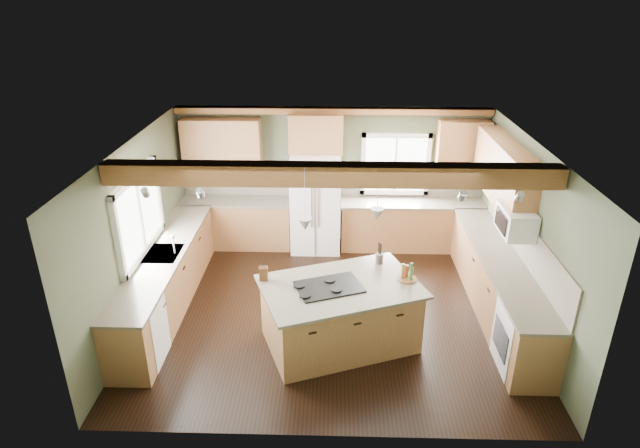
{
  "coord_description": "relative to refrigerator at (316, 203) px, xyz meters",
  "views": [
    {
      "loc": [
        0.04,
        -6.93,
        4.58
      ],
      "look_at": [
        -0.17,
        0.3,
        1.31
      ],
      "focal_mm": 30.0,
      "sensor_mm": 36.0,
      "label": 1
    }
  ],
  "objects": [
    {
      "name": "floor",
      "position": [
        0.3,
        -2.12,
        -0.9
      ],
      "size": [
        5.6,
        5.6,
        0.0
      ],
      "primitive_type": "plane",
      "color": "black",
      "rests_on": "ground"
    },
    {
      "name": "utensil_crock",
      "position": [
        0.99,
        -2.28,
        0.09
      ],
      "size": [
        0.12,
        0.12,
        0.15
      ],
      "primitive_type": "cylinder",
      "rotation": [
        0.0,
        0.0,
        0.11
      ],
      "color": "#3C3530",
      "rests_on": "island_top"
    },
    {
      "name": "upper_cab_back_corner",
      "position": [
        2.6,
        0.21,
        1.05
      ],
      "size": [
        0.9,
        0.35,
        0.9
      ],
      "primitive_type": "cube",
      "color": "brown",
      "rests_on": "wall_back"
    },
    {
      "name": "refrigerator",
      "position": [
        0.0,
        0.0,
        0.0
      ],
      "size": [
        0.9,
        0.74,
        1.8
      ],
      "primitive_type": "cube",
      "color": "white",
      "rests_on": "floor"
    },
    {
      "name": "bottle_tray",
      "position": [
        1.33,
        -2.74,
        0.14
      ],
      "size": [
        0.36,
        0.36,
        0.25
      ],
      "primitive_type": null,
      "rotation": [
        0.0,
        0.0,
        0.43
      ],
      "color": "brown",
      "rests_on": "island_top"
    },
    {
      "name": "knife_block",
      "position": [
        -0.6,
        -2.8,
        0.12
      ],
      "size": [
        0.12,
        0.1,
        0.19
      ],
      "primitive_type": "cube",
      "rotation": [
        0.0,
        0.0,
        0.08
      ],
      "color": "brown",
      "rests_on": "island_top"
    },
    {
      "name": "wall_back",
      "position": [
        0.3,
        0.38,
        0.4
      ],
      "size": [
        5.6,
        0.0,
        5.6
      ],
      "primitive_type": "plane",
      "rotation": [
        1.57,
        0.0,
        0.0
      ],
      "color": "#414732",
      "rests_on": "ground"
    },
    {
      "name": "window_left",
      "position": [
        -2.48,
        -2.07,
        0.65
      ],
      "size": [
        0.04,
        1.6,
        1.05
      ],
      "primitive_type": "cube",
      "color": "white",
      "rests_on": "wall_left"
    },
    {
      "name": "pendant_right",
      "position": [
        0.89,
        -2.75,
        0.98
      ],
      "size": [
        0.18,
        0.18,
        0.16
      ],
      "primitive_type": "cone",
      "rotation": [
        3.14,
        0.0,
        0.0
      ],
      "color": "#B2B2B7",
      "rests_on": "ceiling"
    },
    {
      "name": "wall_left",
      "position": [
        -2.5,
        -2.12,
        0.4
      ],
      "size": [
        0.0,
        5.0,
        5.0
      ],
      "primitive_type": "plane",
      "rotation": [
        1.57,
        0.0,
        1.57
      ],
      "color": "#414732",
      "rests_on": "ground"
    },
    {
      "name": "counter_right",
      "position": [
        2.8,
        -2.07,
        0.0
      ],
      "size": [
        0.64,
        3.74,
        0.04
      ],
      "primitive_type": "cube",
      "color": "#433C31",
      "rests_on": "base_cab_right"
    },
    {
      "name": "counter_back_left",
      "position": [
        -1.49,
        0.08,
        0.0
      ],
      "size": [
        2.06,
        0.64,
        0.04
      ],
      "primitive_type": "cube",
      "color": "#433C31",
      "rests_on": "base_cab_back_left"
    },
    {
      "name": "base_cab_back_left",
      "position": [
        -1.49,
        0.08,
        -0.46
      ],
      "size": [
        2.02,
        0.6,
        0.88
      ],
      "primitive_type": "cube",
      "color": "brown",
      "rests_on": "floor"
    },
    {
      "name": "island",
      "position": [
        0.44,
        -2.92,
        -0.46
      ],
      "size": [
        2.22,
        1.78,
        0.88
      ],
      "primitive_type": "cube",
      "rotation": [
        0.0,
        0.0,
        0.36
      ],
      "color": "brown",
      "rests_on": "floor"
    },
    {
      "name": "upper_cab_over_fridge",
      "position": [
        -0.0,
        0.21,
        1.25
      ],
      "size": [
        0.96,
        0.35,
        0.7
      ],
      "primitive_type": "cube",
      "color": "brown",
      "rests_on": "wall_back"
    },
    {
      "name": "oven",
      "position": [
        2.79,
        -3.37,
        -0.47
      ],
      "size": [
        0.6,
        0.72,
        0.84
      ],
      "primitive_type": "cube",
      "color": "white",
      "rests_on": "floor"
    },
    {
      "name": "microwave",
      "position": [
        2.88,
        -2.17,
        0.65
      ],
      "size": [
        0.4,
        0.7,
        0.38
      ],
      "primitive_type": "cube",
      "color": "white",
      "rests_on": "wall_right"
    },
    {
      "name": "ceiling_beam",
      "position": [
        0.3,
        -2.92,
        1.57
      ],
      "size": [
        5.55,
        0.26,
        0.26
      ],
      "primitive_type": "cube",
      "color": "brown",
      "rests_on": "ceiling"
    },
    {
      "name": "sink",
      "position": [
        -2.2,
        -2.07,
        0.01
      ],
      "size": [
        0.5,
        0.65,
        0.03
      ],
      "primitive_type": "cube",
      "color": "#262628",
      "rests_on": "counter_left"
    },
    {
      "name": "backsplash_right",
      "position": [
        3.08,
        -2.07,
        0.31
      ],
      "size": [
        0.03,
        3.7,
        0.58
      ],
      "primitive_type": "cube",
      "color": "brown",
      "rests_on": "wall_right"
    },
    {
      "name": "dishwasher",
      "position": [
        -2.19,
        -3.37,
        -0.47
      ],
      "size": [
        0.6,
        0.6,
        0.84
      ],
      "primitive_type": "cube",
      "color": "white",
      "rests_on": "floor"
    },
    {
      "name": "upper_cab_back_left",
      "position": [
        -1.69,
        0.21,
        1.05
      ],
      "size": [
        1.4,
        0.35,
        0.9
      ],
      "primitive_type": "cube",
      "color": "brown",
      "rests_on": "wall_back"
    },
    {
      "name": "counter_left",
      "position": [
        -2.2,
        -2.07,
        0.0
      ],
      "size": [
        0.64,
        3.74,
        0.04
      ],
      "primitive_type": "cube",
      "color": "#433C31",
      "rests_on": "base_cab_left"
    },
    {
      "name": "counter_back_right",
      "position": [
        1.79,
        0.08,
        0.0
      ],
      "size": [
        2.66,
        0.64,
        0.04
      ],
      "primitive_type": "cube",
      "color": "#433C31",
      "rests_on": "base_cab_back_right"
    },
    {
      "name": "cooktop",
      "position": [
        0.29,
        -2.98,
        0.03
      ],
      "size": [
        0.98,
        0.82,
        0.02
      ],
      "primitive_type": "cube",
      "rotation": [
        0.0,
        0.0,
        0.36
      ],
      "color": "black",
      "rests_on": "island_top"
    },
    {
      "name": "soffit_trim",
      "position": [
        0.3,
        0.28,
        1.64
      ],
      "size": [
        5.55,
        0.2,
        0.1
      ],
      "primitive_type": "cube",
      "color": "brown",
      "rests_on": "ceiling"
    },
    {
      "name": "base_cab_left",
      "position": [
        -2.2,
        -2.07,
        -0.46
      ],
      "size": [
        0.6,
        3.7,
        0.88
      ],
      "primitive_type": "cube",
      "color": "brown",
      "rests_on": "floor"
    },
    {
      "name": "upper_cab_right",
      "position": [
        2.92,
        -1.22,
        1.05
      ],
      "size": [
        0.35,
        2.2,
        0.9
      ],
      "primitive_type": "cube",
      "color": "brown",
      "rests_on": "wall_right"
    },
    {
      "name": "ceiling",
      "position": [
        0.3,
        -2.12,
        1.7
      ],
      "size": [
        5.6,
        5.6,
        0.0
      ],
      "primitive_type": "plane",
      "rotation": [
        3.14,
        0.0,
        0.0
      ],
      "color": "silver",
      "rests_on": "wall_back"
    },
    {
      "name": "window_back",
      "position": [
        1.45,
        0.36,
        0.65
      ],
      "size": [
        1.1,
        0.04,
        1.0
      ],
      "primitive_type": "cube",
      "color": "white",
      "rests_on": "wall_back"
    },
    {
      "name": "island_top",
      "position": [
        0.44,
        -2.92,
        0.0
      ],
      "size": [
        2.39,
        1.95,
        0.04
      ],
      "primitive_type": "cube",
      "rotation": [
        0.0,
        0.0,
        0.36
      ],
      "color": "#433C31",
      "rests_on": "island"
    },
    {
      "name": "base_cab_right",
      "position": [
        2.8,
        -2.07,
        -0.46
      ],
      "size": [
        0.6,
        3.7,
        0.88
      ],
      "primitive_type": "cube",
      "color": "brown",
      "rests_on": "floor"
    },
    {
      "name": "wall_right",
      "position": [
        3.1,
        -2.12,
        0.4
      ],
      "size": [
        0.0,
        5.0,
        5.0
      ],
      "primitive_type": "plane",
      "rotation": [
        1.57,
        0.0,
        -1.57
      ],
      "color": "#414732",
      "rests_on": "ground"
    },
    {
      "name": "base_cab_back_right",
      "position": [
        1.79,
        0.08,
        -0.46
      ],
      "size": [
        2.62,
        0.6,
        0.88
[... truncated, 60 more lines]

